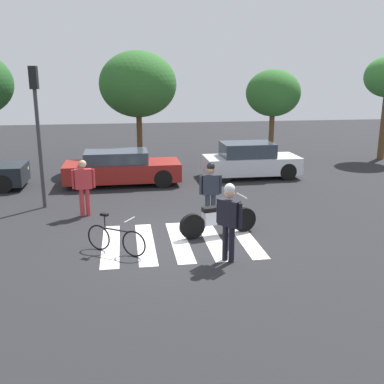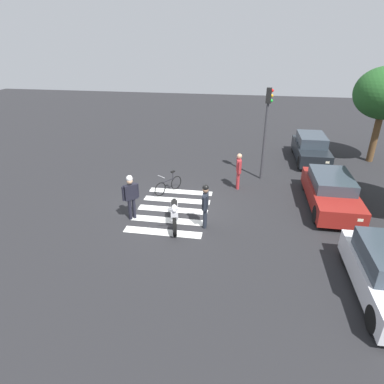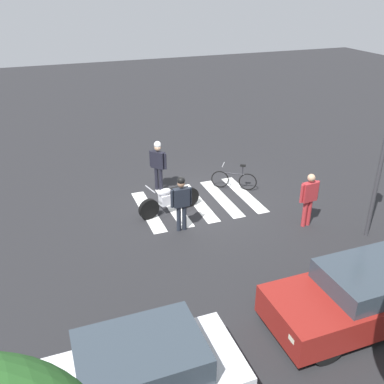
% 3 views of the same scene
% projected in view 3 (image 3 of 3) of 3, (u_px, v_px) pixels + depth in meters
% --- Properties ---
extents(ground_plane, '(60.00, 60.00, 0.00)m').
position_uv_depth(ground_plane, '(198.00, 202.00, 15.06)').
color(ground_plane, '#232326').
extents(police_motorcycle, '(2.23, 0.78, 1.06)m').
position_uv_depth(police_motorcycle, '(170.00, 200.00, 14.22)').
color(police_motorcycle, black).
rests_on(police_motorcycle, ground_plane).
extents(leaning_bicycle, '(1.43, 0.98, 0.99)m').
position_uv_depth(leaning_bicycle, '(234.00, 180.00, 15.88)').
color(leaning_bicycle, black).
rests_on(leaning_bicycle, ground_plane).
extents(officer_on_foot, '(0.50, 0.55, 1.90)m').
position_uv_depth(officer_on_foot, '(158.00, 162.00, 15.47)').
color(officer_on_foot, black).
rests_on(officer_on_foot, ground_plane).
extents(officer_by_motorcycle, '(0.68, 0.24, 1.80)m').
position_uv_depth(officer_by_motorcycle, '(181.00, 200.00, 12.95)').
color(officer_by_motorcycle, '#1E232D').
rests_on(officer_by_motorcycle, ground_plane).
extents(pedestrian_bystander, '(0.70, 0.26, 1.77)m').
position_uv_depth(pedestrian_bystander, '(309.00, 196.00, 13.20)').
color(pedestrian_bystander, '#B22D33').
rests_on(pedestrian_bystander, ground_plane).
extents(crosswalk_stripes, '(4.05, 3.00, 0.01)m').
position_uv_depth(crosswalk_stripes, '(198.00, 202.00, 15.06)').
color(crosswalk_stripes, silver).
rests_on(crosswalk_stripes, ground_plane).
extents(car_maroon_wagon, '(4.57, 1.81, 1.37)m').
position_uv_depth(car_maroon_wagon, '(367.00, 294.00, 9.65)').
color(car_maroon_wagon, black).
rests_on(car_maroon_wagon, ground_plane).
extents(car_white_van, '(4.01, 1.77, 1.50)m').
position_uv_depth(car_white_van, '(134.00, 380.00, 7.52)').
color(car_white_van, black).
rests_on(car_white_van, ground_plane).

